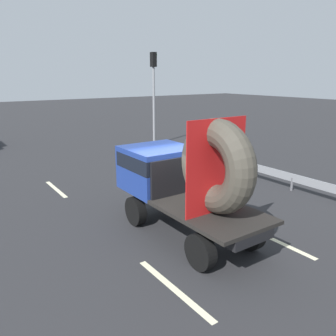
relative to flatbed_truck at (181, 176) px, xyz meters
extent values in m
plane|color=#28282B|center=(0.17, 0.17, -1.72)|extent=(120.00, 120.00, 0.00)
cylinder|color=black|center=(-0.85, 1.19, -1.27)|extent=(0.28, 0.91, 0.91)
cylinder|color=black|center=(0.85, 1.19, -1.27)|extent=(0.28, 0.91, 0.91)
cylinder|color=black|center=(-0.85, -1.91, -1.27)|extent=(0.28, 0.91, 0.91)
cylinder|color=black|center=(0.85, -1.91, -1.27)|extent=(0.28, 0.91, 0.91)
cube|color=black|center=(0.00, -0.34, -0.83)|extent=(1.30, 4.98, 0.25)
cube|color=navy|center=(0.00, 1.19, -0.03)|extent=(2.00, 1.91, 1.35)
cube|color=black|center=(0.00, 1.14, 0.27)|extent=(2.02, 1.81, 0.44)
cube|color=black|center=(0.00, -1.30, -0.65)|extent=(2.00, 3.07, 0.10)
cube|color=black|center=(0.00, 0.19, -0.05)|extent=(1.80, 0.08, 1.10)
torus|color=#474238|center=(0.00, -1.45, 0.60)|extent=(0.73, 2.40, 2.40)
cube|color=red|center=(0.00, -1.45, 0.60)|extent=(1.90, 0.03, 2.40)
cylinder|color=gray|center=(6.59, 11.75, 0.81)|extent=(0.16, 0.16, 5.06)
cube|color=black|center=(6.59, 11.75, 3.79)|extent=(0.30, 0.36, 0.90)
sphere|color=#19D833|center=(6.76, 11.75, 4.07)|extent=(0.20, 0.20, 0.20)
cube|color=gray|center=(5.94, 1.99, -1.17)|extent=(0.06, 12.54, 0.32)
cylinder|color=slate|center=(5.94, 0.42, -1.45)|extent=(0.10, 0.10, 0.55)
cylinder|color=slate|center=(5.94, 3.56, -1.45)|extent=(0.10, 0.10, 0.55)
cylinder|color=slate|center=(5.94, 6.69, -1.45)|extent=(0.10, 0.10, 0.55)
cube|color=beige|center=(-1.84, -2.20, -1.72)|extent=(0.16, 2.68, 0.01)
cube|color=beige|center=(-1.84, 6.06, -1.72)|extent=(0.16, 2.45, 0.01)
cube|color=beige|center=(1.84, -2.12, -1.72)|extent=(0.16, 2.35, 0.01)
cube|color=beige|center=(1.84, 6.05, -1.72)|extent=(0.16, 2.30, 0.01)
camera|label=1|loc=(-5.67, -7.48, 2.78)|focal=36.49mm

